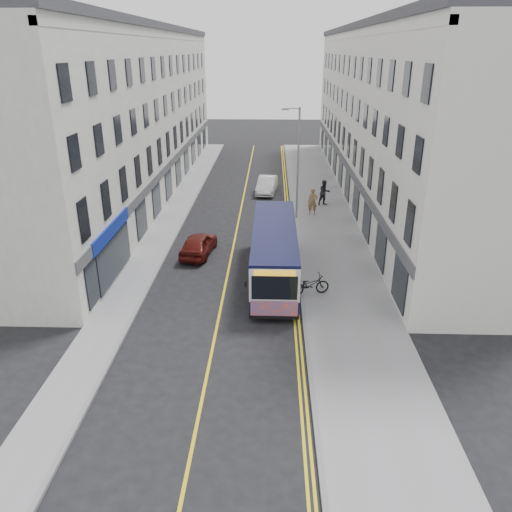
# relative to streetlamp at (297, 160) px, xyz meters

# --- Properties ---
(ground) EXTENTS (140.00, 140.00, 0.00)m
(ground) POSITION_rel_streetlamp_xyz_m (-4.17, -14.00, -4.38)
(ground) COLOR black
(ground) RESTS_ON ground
(pavement_east) EXTENTS (4.50, 64.00, 0.12)m
(pavement_east) POSITION_rel_streetlamp_xyz_m (2.08, -2.00, -4.32)
(pavement_east) COLOR gray
(pavement_east) RESTS_ON ground
(pavement_west) EXTENTS (2.00, 64.00, 0.12)m
(pavement_west) POSITION_rel_streetlamp_xyz_m (-9.17, -2.00, -4.32)
(pavement_west) COLOR gray
(pavement_west) RESTS_ON ground
(kerb_east) EXTENTS (0.18, 64.00, 0.13)m
(kerb_east) POSITION_rel_streetlamp_xyz_m (-0.17, -2.00, -4.32)
(kerb_east) COLOR slate
(kerb_east) RESTS_ON ground
(kerb_west) EXTENTS (0.18, 64.00, 0.13)m
(kerb_west) POSITION_rel_streetlamp_xyz_m (-8.17, -2.00, -4.32)
(kerb_west) COLOR slate
(kerb_west) RESTS_ON ground
(road_centre_line) EXTENTS (0.12, 64.00, 0.01)m
(road_centre_line) POSITION_rel_streetlamp_xyz_m (-4.17, -2.00, -4.38)
(road_centre_line) COLOR yellow
(road_centre_line) RESTS_ON ground
(road_dbl_yellow_inner) EXTENTS (0.10, 64.00, 0.01)m
(road_dbl_yellow_inner) POSITION_rel_streetlamp_xyz_m (-0.62, -2.00, -4.38)
(road_dbl_yellow_inner) COLOR yellow
(road_dbl_yellow_inner) RESTS_ON ground
(road_dbl_yellow_outer) EXTENTS (0.10, 64.00, 0.01)m
(road_dbl_yellow_outer) POSITION_rel_streetlamp_xyz_m (-0.42, -2.00, -4.38)
(road_dbl_yellow_outer) COLOR yellow
(road_dbl_yellow_outer) RESTS_ON ground
(terrace_east) EXTENTS (6.00, 46.00, 13.00)m
(terrace_east) POSITION_rel_streetlamp_xyz_m (7.33, 7.00, 2.12)
(terrace_east) COLOR silver
(terrace_east) RESTS_ON ground
(terrace_west) EXTENTS (6.00, 46.00, 13.00)m
(terrace_west) POSITION_rel_streetlamp_xyz_m (-13.17, 7.00, 2.12)
(terrace_west) COLOR silver
(terrace_west) RESTS_ON ground
(streetlamp) EXTENTS (1.32, 0.18, 8.00)m
(streetlamp) POSITION_rel_streetlamp_xyz_m (0.00, 0.00, 0.00)
(streetlamp) COLOR gray
(streetlamp) RESTS_ON ground
(city_bus) EXTENTS (2.36, 10.06, 2.92)m
(city_bus) POSITION_rel_streetlamp_xyz_m (-1.58, -10.41, -2.78)
(city_bus) COLOR black
(city_bus) RESTS_ON ground
(bicycle) EXTENTS (2.14, 1.22, 1.06)m
(bicycle) POSITION_rel_streetlamp_xyz_m (0.23, -12.54, -3.73)
(bicycle) COLOR black
(bicycle) RESTS_ON pavement_east
(pedestrian_near) EXTENTS (0.80, 0.60, 2.00)m
(pedestrian_near) POSITION_rel_streetlamp_xyz_m (1.30, 0.63, -3.26)
(pedestrian_near) COLOR olive
(pedestrian_near) RESTS_ON pavement_east
(pedestrian_far) EXTENTS (1.19, 1.08, 2.01)m
(pedestrian_far) POSITION_rel_streetlamp_xyz_m (2.41, 3.19, -3.26)
(pedestrian_far) COLOR black
(pedestrian_far) RESTS_ON pavement_east
(car_white) EXTENTS (1.94, 4.43, 1.41)m
(car_white) POSITION_rel_streetlamp_xyz_m (-2.20, 7.07, -3.68)
(car_white) COLOR silver
(car_white) RESTS_ON ground
(car_maroon) EXTENTS (2.12, 4.18, 1.37)m
(car_maroon) POSITION_rel_streetlamp_xyz_m (-6.17, -7.18, -3.70)
(car_maroon) COLOR #52120D
(car_maroon) RESTS_ON ground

